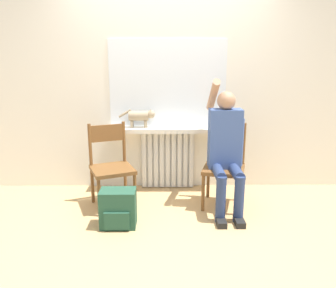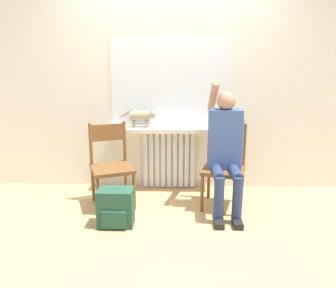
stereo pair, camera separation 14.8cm
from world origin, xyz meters
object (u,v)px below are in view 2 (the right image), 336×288
Objects in this scene: chair_left at (111,164)px; person at (225,147)px; chair_right at (224,165)px; cat at (142,116)px; backpack at (116,208)px.

person reaches higher than chair_left.
chair_right is at bearing 83.96° from person.
cat is at bearing 35.53° from chair_left.
cat is at bearing 168.68° from chair_right.
chair_right is 2.07× the size of cat.
cat is 1.19× the size of backpack.
chair_left is at bearing 105.00° from backpack.
chair_left is 1.00× the size of chair_right.
chair_left is 0.73m from cat.
cat reaches higher than chair_left.
chair_right is (1.24, 0.00, 0.00)m from chair_left.
person is at bearing -27.18° from chair_left.
person reaches higher than cat.
cat is 1.24m from backpack.
person is 1.27m from backpack.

